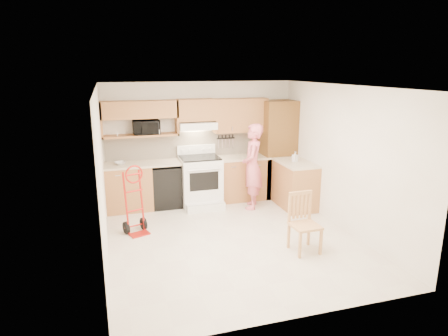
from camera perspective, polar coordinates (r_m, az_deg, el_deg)
name	(u,v)px	position (r m, az deg, el deg)	size (l,w,h in m)	color
floor	(233,239)	(6.67, 1.25, -10.31)	(4.00, 4.50, 0.02)	beige
ceiling	(233,86)	(6.07, 1.38, 11.86)	(4.00, 4.50, 0.02)	white
wall_back	(200,141)	(8.38, -3.46, 3.86)	(4.00, 0.02, 2.50)	white
wall_front	(299,216)	(4.26, 10.79, -6.90)	(4.00, 0.02, 2.50)	white
wall_left	(101,176)	(5.96, -17.39, -1.12)	(0.02, 4.50, 2.50)	white
wall_right	(343,158)	(7.12, 16.91, 1.36)	(0.02, 4.50, 2.50)	white
backsplash	(201,144)	(8.37, -3.42, 3.49)	(3.92, 0.03, 0.55)	beige
lower_cab_left	(129,188)	(8.06, -13.65, -2.81)	(0.90, 0.60, 0.90)	#A9633B
dishwasher	(166,186)	(8.14, -8.36, -2.58)	(0.60, 0.60, 0.85)	black
lower_cab_right	(242,178)	(8.50, 2.56, -1.52)	(1.14, 0.60, 0.90)	#A9633B
countertop_left	(143,164)	(7.96, -11.70, 0.59)	(1.50, 0.63, 0.04)	#BBAC8C
countertop_right	(242,157)	(8.38, 2.59, 1.57)	(1.14, 0.63, 0.04)	#BBAC8C
cab_return_right	(295,185)	(8.12, 10.24, -2.50)	(0.60, 1.00, 0.90)	#A9633B
countertop_return	(296,163)	(8.00, 10.38, 0.73)	(0.63, 1.00, 0.04)	#BBAC8C
pantry_tall	(277,149)	(8.65, 7.74, 2.74)	(0.70, 0.60, 2.10)	brown
upper_cab_left	(139,110)	(7.91, -12.18, 8.29)	(1.50, 0.33, 0.34)	#A9633B
upper_shelf_mw	(141,135)	(7.98, -11.99, 4.65)	(1.50, 0.33, 0.04)	#A9633B
upper_cab_center	(196,110)	(8.09, -4.08, 8.41)	(0.76, 0.33, 0.44)	#A9633B
upper_cab_right	(240,115)	(8.36, 2.36, 7.66)	(1.14, 0.33, 0.70)	#A9633B
range_hood	(197,125)	(8.06, -3.94, 6.17)	(0.76, 0.46, 0.14)	white
knife_strip	(226,141)	(8.47, 0.26, 3.93)	(0.40, 0.05, 0.29)	black
microwave	(146,127)	(7.97, -11.21, 5.84)	(0.51, 0.35, 0.28)	black
range	(201,177)	(8.06, -3.39, -1.32)	(0.81, 1.07, 1.20)	white
person	(252,167)	(7.85, 4.14, 0.21)	(0.63, 0.41, 1.72)	#E16977
hand_truck	(136,203)	(6.85, -12.69, -5.01)	(0.43, 0.39, 1.09)	#AA1810
dining_chair	(305,224)	(6.19, 11.71, -7.89)	(0.41, 0.45, 0.92)	#E49B56
soap_bottle	(295,157)	(8.02, 10.27, 1.65)	(0.09, 0.09, 0.20)	white
bowl	(120,163)	(7.93, -14.83, 0.69)	(0.21, 0.21, 0.05)	white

